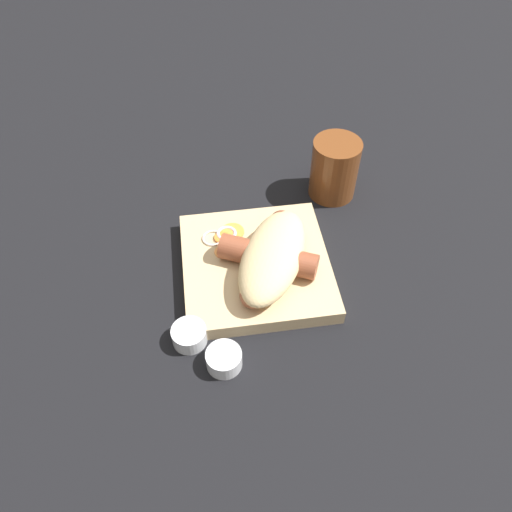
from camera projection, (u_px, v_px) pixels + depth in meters
The scene contains 8 objects.
ground_plane at pixel (256, 271), 0.70m from camera, with size 3.00×3.00×0.00m, color black.
food_tray at pixel (256, 266), 0.69m from camera, with size 0.20×0.20×0.02m.
bread_roll at pixel (273, 256), 0.66m from camera, with size 0.19×0.14×0.05m.
sausage at pixel (268, 257), 0.66m from camera, with size 0.15×0.13×0.03m.
pickled_veggies at pixel (225, 236), 0.71m from camera, with size 0.07×0.07×0.00m.
condiment_cup_near at pixel (189, 336), 0.62m from camera, with size 0.04×0.04×0.02m.
condiment_cup_far at pixel (224, 360), 0.60m from camera, with size 0.04×0.04×0.02m.
drink_glass at pixel (334, 169), 0.77m from camera, with size 0.07×0.07×0.10m.
Camera 1 is at (0.43, -0.06, 0.55)m, focal length 35.00 mm.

